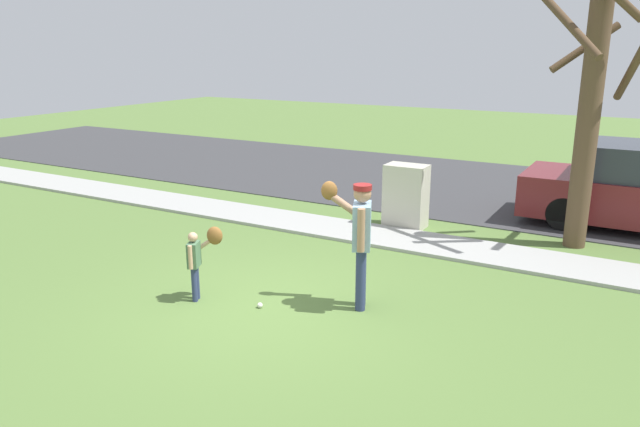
# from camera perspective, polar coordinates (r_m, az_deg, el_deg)

# --- Properties ---
(ground_plane) EXTENTS (48.00, 48.00, 0.00)m
(ground_plane) POSITION_cam_1_polar(r_m,az_deg,el_deg) (11.20, 5.39, -2.37)
(ground_plane) COLOR #567538
(sidewalk_strip) EXTENTS (36.00, 1.20, 0.06)m
(sidewalk_strip) POSITION_cam_1_polar(r_m,az_deg,el_deg) (11.27, 5.60, -2.09)
(sidewalk_strip) COLOR #A3A39E
(sidewalk_strip) RESTS_ON ground
(road_surface) EXTENTS (36.00, 6.80, 0.02)m
(road_surface) POSITION_cam_1_polar(r_m,az_deg,el_deg) (15.83, 13.03, 2.64)
(road_surface) COLOR #38383A
(road_surface) RESTS_ON ground
(person_adult) EXTENTS (0.83, 0.56, 1.71)m
(person_adult) POSITION_cam_1_polar(r_m,az_deg,el_deg) (7.96, 3.67, -1.73)
(person_adult) COLOR navy
(person_adult) RESTS_ON ground
(person_child) EXTENTS (0.42, 0.51, 1.04)m
(person_child) POSITION_cam_1_polar(r_m,az_deg,el_deg) (8.48, -11.26, -3.74)
(person_child) COLOR navy
(person_child) RESTS_ON ground
(baseball) EXTENTS (0.07, 0.07, 0.07)m
(baseball) POSITION_cam_1_polar(r_m,az_deg,el_deg) (8.31, -5.70, -8.62)
(baseball) COLOR white
(baseball) RESTS_ON ground
(utility_cabinet) EXTENTS (0.80, 0.50, 1.24)m
(utility_cabinet) POSITION_cam_1_polar(r_m,az_deg,el_deg) (11.84, 8.11, 1.63)
(utility_cabinet) COLOR beige
(utility_cabinet) RESTS_ON ground
(street_tree_near) EXTENTS (1.84, 1.88, 4.66)m
(street_tree_near) POSITION_cam_1_polar(r_m,az_deg,el_deg) (11.19, 24.16, 9.40)
(street_tree_near) COLOR brown
(street_tree_near) RESTS_ON ground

